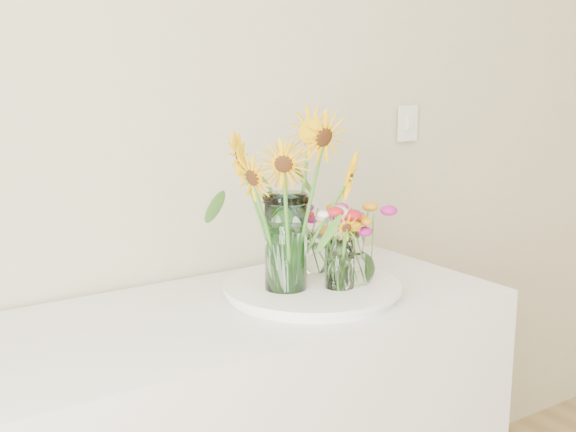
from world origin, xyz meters
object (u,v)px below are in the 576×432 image
Objects in this scene: mason_jar at (286,243)px; small_vase_b at (356,257)px; small_vase_a at (340,264)px; small_vase_c at (314,252)px; tray at (312,290)px.

small_vase_b is at bearing -16.86° from mason_jar.
small_vase_c is at bearing 77.64° from small_vase_a.
tray is at bearing -128.09° from small_vase_c.
small_vase_b reaches higher than small_vase_c.
small_vase_b reaches higher than small_vase_a.
small_vase_c is at bearing 30.43° from mason_jar.
small_vase_c is (0.08, 0.10, 0.07)m from tray.
mason_jar is 0.19m from small_vase_c.
small_vase_c is (0.03, 0.16, -0.01)m from small_vase_a.
small_vase_a is 0.90× the size of small_vase_b.
mason_jar is (-0.08, 0.01, 0.14)m from tray.
tray is at bearing 123.33° from small_vase_a.
mason_jar is at bearing 163.14° from small_vase_b.
tray is 3.06× the size of small_vase_b.
tray is at bearing -4.29° from mason_jar.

